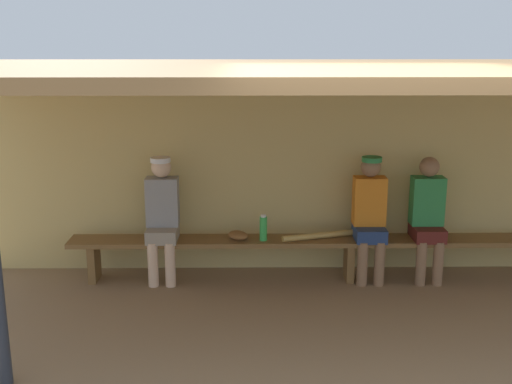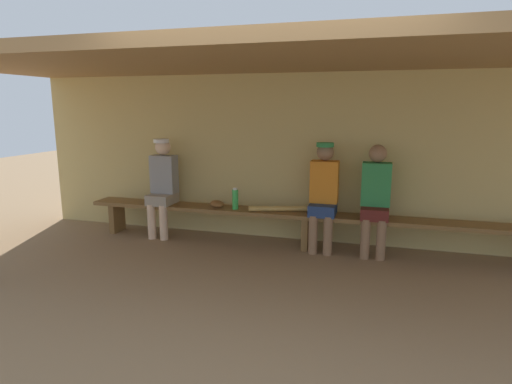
# 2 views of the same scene
# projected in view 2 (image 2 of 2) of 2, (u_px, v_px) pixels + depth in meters

# --- Properties ---
(ground_plane) EXTENTS (24.00, 24.00, 0.00)m
(ground_plane) POSITION_uv_depth(u_px,v_px,m) (278.00, 300.00, 4.00)
(ground_plane) COLOR #8C6D4C
(back_wall) EXTENTS (8.00, 0.20, 2.20)m
(back_wall) POSITION_uv_depth(u_px,v_px,m) (313.00, 158.00, 5.66)
(back_wall) COLOR tan
(back_wall) RESTS_ON ground
(dugout_roof) EXTENTS (8.00, 2.80, 0.12)m
(dugout_roof) POSITION_uv_depth(u_px,v_px,m) (297.00, 56.00, 4.21)
(dugout_roof) COLOR #9E7547
(dugout_roof) RESTS_ON back_wall
(bench) EXTENTS (6.00, 0.36, 0.46)m
(bench) POSITION_uv_depth(u_px,v_px,m) (306.00, 219.00, 5.38)
(bench) COLOR brown
(bench) RESTS_ON ground
(player_leftmost) EXTENTS (0.34, 0.42, 1.34)m
(player_leftmost) POSITION_uv_depth(u_px,v_px,m) (163.00, 183.00, 5.86)
(player_leftmost) COLOR gray
(player_leftmost) RESTS_ON ground
(player_in_blue) EXTENTS (0.34, 0.42, 1.34)m
(player_in_blue) POSITION_uv_depth(u_px,v_px,m) (324.00, 192.00, 5.26)
(player_in_blue) COLOR navy
(player_in_blue) RESTS_ON ground
(player_near_post) EXTENTS (0.34, 0.42, 1.34)m
(player_near_post) POSITION_uv_depth(u_px,v_px,m) (376.00, 196.00, 5.09)
(player_near_post) COLOR #591E19
(player_near_post) RESTS_ON ground
(water_bottle_blue) EXTENTS (0.08, 0.08, 0.28)m
(water_bottle_blue) POSITION_uv_depth(u_px,v_px,m) (235.00, 199.00, 5.55)
(water_bottle_blue) COLOR green
(water_bottle_blue) RESTS_ON bench
(baseball_glove_dark_brown) EXTENTS (0.29, 0.29, 0.09)m
(baseball_glove_dark_brown) POSITION_uv_depth(u_px,v_px,m) (217.00, 204.00, 5.67)
(baseball_glove_dark_brown) COLOR brown
(baseball_glove_dark_brown) RESTS_ON bench
(baseball_bat) EXTENTS (0.81, 0.29, 0.07)m
(baseball_bat) POSITION_uv_depth(u_px,v_px,m) (281.00, 209.00, 5.45)
(baseball_bat) COLOR tan
(baseball_bat) RESTS_ON bench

